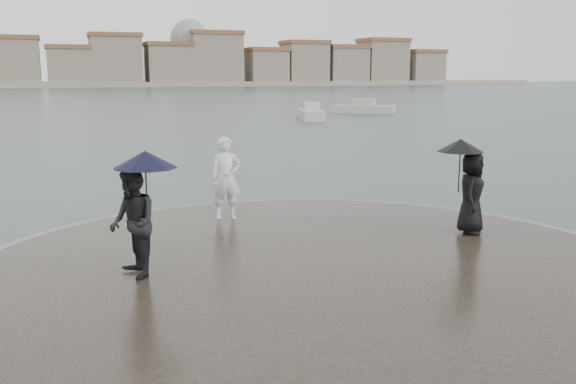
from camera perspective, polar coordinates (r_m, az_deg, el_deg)
name	(u,v)px	position (r m, az deg, el deg)	size (l,w,h in m)	color
ground	(424,379)	(8.20, 11.98, -15.99)	(400.00, 400.00, 0.00)	#2B3835
kerb_ring	(314,280)	(11.02, 2.33, -7.79)	(12.50, 12.50, 0.32)	gray
quay_tip	(314,278)	(11.02, 2.33, -7.68)	(11.90, 11.90, 0.36)	#2D261E
statue	(226,178)	(14.48, -5.52, 1.24)	(0.68, 0.44, 1.86)	silver
visitor_left	(136,209)	(10.56, -13.40, -1.47)	(1.18, 1.11, 2.04)	black
visitor_right	(469,181)	(13.58, 15.77, 0.91)	(1.20, 1.06, 1.95)	black
far_skyline	(41,64)	(166.91, -21.10, 10.61)	(260.00, 20.00, 37.00)	gray
boats	(230,118)	(46.28, -5.22, 6.54)	(40.94, 19.72, 1.50)	#BBB7A8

